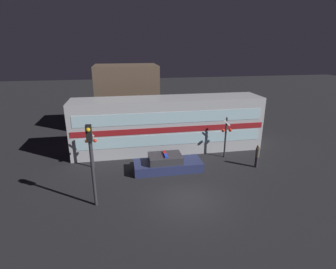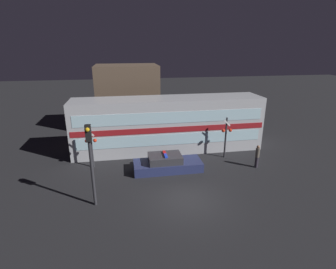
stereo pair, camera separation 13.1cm
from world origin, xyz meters
name	(u,v)px [view 2 (the right image)]	position (x,y,z in m)	size (l,w,h in m)	color
ground_plane	(187,200)	(0.00, 0.00, 0.00)	(120.00, 120.00, 0.00)	black
train	(168,124)	(0.28, 8.04, 2.28)	(15.93, 3.09, 4.56)	#B7BABF
police_car	(167,164)	(-0.50, 4.07, 0.49)	(4.94, 1.91, 1.32)	navy
pedestrian	(257,156)	(6.15, 3.35, 0.90)	(0.30, 0.30, 1.76)	#2D2833
crossing_signal_near	(226,135)	(4.50, 5.50, 1.94)	(0.85, 0.35, 3.35)	#2D2D33
crossing_signal_far	(91,145)	(-5.87, 5.40, 1.82)	(0.85, 0.35, 3.11)	#2D2D33
traffic_light_corner	(91,156)	(-5.30, 0.39, 3.07)	(0.30, 0.46, 4.79)	#2D2D33
building_left	(128,98)	(-2.90, 14.69, 3.40)	(6.33, 4.60, 6.79)	brown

